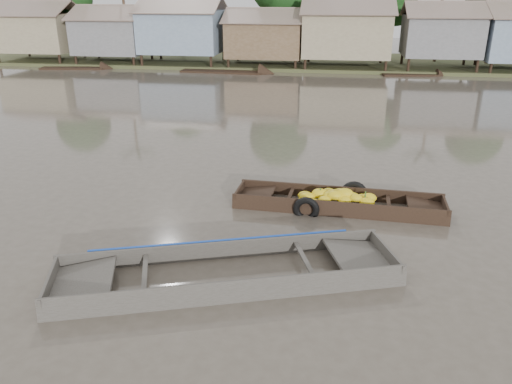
# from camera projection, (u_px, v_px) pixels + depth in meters

# --- Properties ---
(ground) EXTENTS (120.00, 120.00, 0.00)m
(ground) POSITION_uv_depth(u_px,v_px,m) (254.00, 231.00, 12.62)
(ground) COLOR #51493E
(ground) RESTS_ON ground
(riverbank) EXTENTS (120.00, 12.47, 10.22)m
(riverbank) POSITION_uv_depth(u_px,v_px,m) (353.00, 26.00, 40.28)
(riverbank) COLOR #384723
(riverbank) RESTS_ON ground
(banana_boat) EXTENTS (5.87, 1.67, 0.82)m
(banana_boat) POSITION_uv_depth(u_px,v_px,m) (337.00, 202.00, 13.97)
(banana_boat) COLOR black
(banana_boat) RESTS_ON ground
(viewer_boat) EXTENTS (7.43, 4.10, 0.58)m
(viewer_boat) POSITION_uv_depth(u_px,v_px,m) (228.00, 276.00, 10.53)
(viewer_boat) COLOR #3D3933
(viewer_boat) RESTS_ON ground
(distant_boats) EXTENTS (48.50, 15.22, 0.35)m
(distant_boats) POSITION_uv_depth(u_px,v_px,m) (419.00, 83.00, 33.47)
(distant_boats) COLOR black
(distant_boats) RESTS_ON ground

